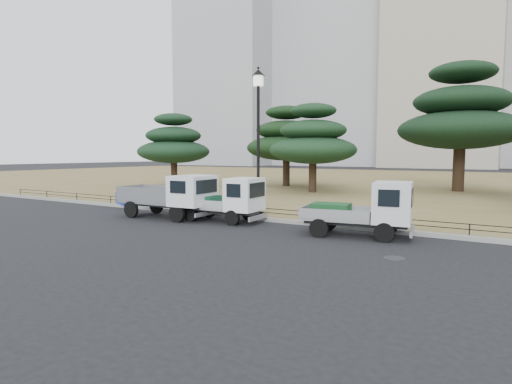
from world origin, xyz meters
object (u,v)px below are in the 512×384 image
Objects in this scene: truck_large at (171,194)px; truck_kei_front at (227,200)px; street_lamp at (258,118)px; tarp_pile at (129,198)px; truck_kei_rear at (365,209)px.

truck_large is 2.76m from truck_kei_front.
street_lamp reaches higher than tarp_pile.
truck_kei_front is 7.70m from tarp_pile.
truck_kei_rear is at bearing -0.53° from truck_large.
truck_large reaches higher than tarp_pile.
street_lamp is 3.93× the size of tarp_pile.
street_lamp is at bearing -0.25° from tarp_pile.
truck_kei_front is (2.72, 0.45, -0.15)m from truck_large.
street_lamp reaches higher than truck_kei_rear.
truck_large is 1.17× the size of truck_kei_rear.
truck_large is 2.81× the size of tarp_pile.
tarp_pile is at bearing 179.75° from street_lamp.
truck_kei_front is at bearing 6.74° from truck_large.
truck_kei_front is 0.57× the size of street_lamp.
truck_kei_rear is at bearing -6.37° from tarp_pile.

